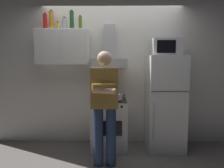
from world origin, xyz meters
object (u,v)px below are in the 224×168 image
(bottle_soda_red, at_px, (45,22))
(bottle_wine_green, at_px, (72,20))
(bottle_canister_steel, at_px, (64,24))
(range_hood, at_px, (109,56))
(person_standing, at_px, (105,104))
(refrigerator, at_px, (165,103))
(bottle_olive_oil, at_px, (80,23))
(microwave, at_px, (166,47))
(bottle_liquor_amber, at_px, (52,20))
(cooking_pot, at_px, (117,97))
(stove_oven, at_px, (109,124))
(bottle_spice_jar, at_px, (58,26))
(upper_cabinet, at_px, (63,47))

(bottle_soda_red, bearing_deg, bottle_wine_green, -4.64)
(bottle_wine_green, bearing_deg, bottle_canister_steel, 166.26)
(range_hood, relative_size, person_standing, 0.46)
(refrigerator, bearing_deg, person_standing, -148.77)
(bottle_canister_steel, height_order, bottle_olive_oil, bottle_olive_oil)
(microwave, bearing_deg, bottle_soda_red, 176.19)
(refrigerator, bearing_deg, range_hood, 172.45)
(microwave, height_order, bottle_liquor_amber, bottle_liquor_amber)
(cooking_pot, bearing_deg, stove_oven, 137.51)
(bottle_canister_steel, bearing_deg, bottle_wine_green, -13.74)
(refrigerator, xyz_separation_m, microwave, (-0.00, 0.02, 0.94))
(range_hood, height_order, refrigerator, range_hood)
(person_standing, xyz_separation_m, bottle_wine_green, (-0.59, 0.72, 1.31))
(cooking_pot, bearing_deg, person_standing, -110.30)
(bottle_canister_steel, bearing_deg, microwave, -4.37)
(cooking_pot, bearing_deg, bottle_olive_oil, 159.91)
(bottle_spice_jar, bearing_deg, range_hood, -1.28)
(microwave, distance_m, bottle_olive_oil, 1.51)
(cooking_pot, distance_m, bottle_wine_green, 1.52)
(upper_cabinet, relative_size, microwave, 1.88)
(upper_cabinet, distance_m, bottle_olive_oil, 0.51)
(range_hood, relative_size, microwave, 1.56)
(stove_oven, xyz_separation_m, bottle_canister_steel, (-0.78, 0.15, 1.72))
(upper_cabinet, relative_size, bottle_liquor_amber, 2.74)
(bottle_canister_steel, relative_size, bottle_spice_jar, 1.53)
(stove_oven, height_order, bottle_soda_red, bottle_soda_red)
(microwave, bearing_deg, bottle_spice_jar, 176.04)
(cooking_pot, relative_size, bottle_liquor_amber, 0.85)
(microwave, distance_m, bottle_soda_red, 2.11)
(bottle_olive_oil, relative_size, bottle_wine_green, 0.72)
(bottle_spice_jar, bearing_deg, cooking_pot, -14.58)
(bottle_olive_oil, height_order, bottle_wine_green, bottle_wine_green)
(microwave, xyz_separation_m, bottle_soda_red, (-2.06, 0.14, 0.45))
(bottle_spice_jar, relative_size, bottle_liquor_amber, 0.44)
(person_standing, height_order, bottle_canister_steel, bottle_canister_steel)
(bottle_wine_green, height_order, bottle_liquor_amber, same)
(bottle_canister_steel, bearing_deg, bottle_soda_red, 179.09)
(stove_oven, distance_m, microwave, 1.62)
(cooking_pot, bearing_deg, bottle_soda_red, 167.49)
(range_hood, bearing_deg, bottle_soda_red, 178.47)
(range_hood, distance_m, bottle_liquor_amber, 1.16)
(upper_cabinet, xyz_separation_m, bottle_wine_green, (0.16, -0.01, 0.46))
(bottle_spice_jar, bearing_deg, bottle_soda_red, 177.43)
(upper_cabinet, height_order, person_standing, upper_cabinet)
(cooking_pot, xyz_separation_m, bottle_olive_oil, (-0.63, 0.23, 1.24))
(bottle_soda_red, bearing_deg, refrigerator, -4.32)
(stove_oven, height_order, bottle_olive_oil, bottle_olive_oil)
(person_standing, distance_m, cooking_pot, 0.52)
(stove_oven, distance_m, refrigerator, 1.02)
(stove_oven, relative_size, bottle_canister_steel, 3.94)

